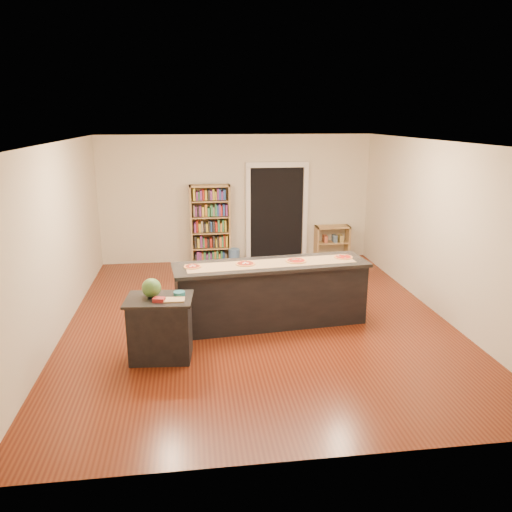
{
  "coord_description": "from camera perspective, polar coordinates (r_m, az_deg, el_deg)",
  "views": [
    {
      "loc": [
        -1.01,
        -7.47,
        3.17
      ],
      "look_at": [
        0.0,
        0.2,
        1.0
      ],
      "focal_mm": 35.0,
      "sensor_mm": 36.0,
      "label": 1
    }
  ],
  "objects": [
    {
      "name": "pizza_c",
      "position": [
        7.78,
        4.59,
        -0.54
      ],
      "size": [
        0.34,
        0.34,
        0.02
      ],
      "color": "tan",
      "rests_on": "kitchen_island"
    },
    {
      "name": "kraft_paper",
      "position": [
        7.65,
        1.77,
        -0.84
      ],
      "size": [
        2.64,
        0.72,
        0.0
      ],
      "primitive_type": "cube",
      "rotation": [
        0.0,
        0.0,
        0.1
      ],
      "color": "#93764B",
      "rests_on": "kitchen_island"
    },
    {
      "name": "package_red",
      "position": [
        6.57,
        -11.04,
        -4.93
      ],
      "size": [
        0.17,
        0.14,
        0.05
      ],
      "primitive_type": "cube",
      "rotation": [
        0.0,
        0.0,
        -0.24
      ],
      "color": "maroon",
      "rests_on": "side_counter"
    },
    {
      "name": "cutting_board",
      "position": [
        6.59,
        -9.37,
        -4.96
      ],
      "size": [
        0.28,
        0.2,
        0.02
      ],
      "primitive_type": "cube",
      "rotation": [
        0.0,
        0.0,
        -0.05
      ],
      "color": "tan",
      "rests_on": "side_counter"
    },
    {
      "name": "room",
      "position": [
        7.74,
        0.19,
        2.46
      ],
      "size": [
        6.0,
        7.0,
        2.8
      ],
      "color": "beige",
      "rests_on": "ground"
    },
    {
      "name": "waste_bin",
      "position": [
        11.01,
        -2.52,
        -0.1
      ],
      "size": [
        0.25,
        0.25,
        0.36
      ],
      "primitive_type": "cylinder",
      "color": "#4971A3",
      "rests_on": "ground"
    },
    {
      "name": "pizza_a",
      "position": [
        7.51,
        -7.26,
        -1.2
      ],
      "size": [
        0.28,
        0.28,
        0.02
      ],
      "color": "tan",
      "rests_on": "kitchen_island"
    },
    {
      "name": "kitchen_island",
      "position": [
        7.82,
        1.71,
        -4.28
      ],
      "size": [
        3.01,
        0.81,
        0.99
      ],
      "rotation": [
        0.0,
        0.0,
        0.1
      ],
      "color": "black",
      "rests_on": "ground"
    },
    {
      "name": "pizza_d",
      "position": [
        8.08,
        9.95,
        -0.11
      ],
      "size": [
        0.29,
        0.29,
        0.02
      ],
      "color": "tan",
      "rests_on": "kitchen_island"
    },
    {
      "name": "package_teal",
      "position": [
        6.74,
        -8.77,
        -4.29
      ],
      "size": [
        0.15,
        0.15,
        0.06
      ],
      "primitive_type": "cylinder",
      "color": "#195966",
      "rests_on": "side_counter"
    },
    {
      "name": "doorway",
      "position": [
        11.27,
        2.38,
        5.6
      ],
      "size": [
        1.4,
        0.09,
        2.21
      ],
      "color": "black",
      "rests_on": "room"
    },
    {
      "name": "pizza_b",
      "position": [
        7.6,
        -1.22,
        -0.88
      ],
      "size": [
        0.29,
        0.29,
        0.02
      ],
      "color": "tan",
      "rests_on": "kitchen_island"
    },
    {
      "name": "side_counter",
      "position": [
        6.87,
        -10.86,
        -8.07
      ],
      "size": [
        0.87,
        0.64,
        0.86
      ],
      "rotation": [
        0.0,
        0.0,
        -0.08
      ],
      "color": "black",
      "rests_on": "ground"
    },
    {
      "name": "watermelon",
      "position": [
        6.73,
        -11.86,
        -3.58
      ],
      "size": [
        0.25,
        0.25,
        0.25
      ],
      "primitive_type": "sphere",
      "color": "#144214",
      "rests_on": "side_counter"
    },
    {
      "name": "low_shelf",
      "position": [
        11.55,
        8.68,
        1.54
      ],
      "size": [
        0.77,
        0.33,
        0.77
      ],
      "primitive_type": "cube",
      "color": "tan",
      "rests_on": "ground"
    },
    {
      "name": "bookshelf",
      "position": [
        11.01,
        -5.24,
        3.58
      ],
      "size": [
        0.88,
        0.31,
        1.75
      ],
      "primitive_type": "cube",
      "color": "tan",
      "rests_on": "ground"
    }
  ]
}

